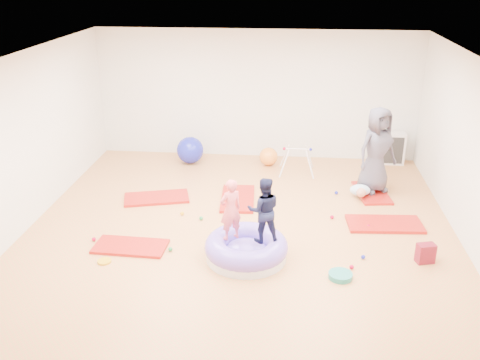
# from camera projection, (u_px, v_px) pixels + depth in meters

# --- Properties ---
(room) EXTENTS (7.01, 8.01, 2.81)m
(room) POSITION_uv_depth(u_px,v_px,m) (238.00, 157.00, 7.97)
(room) COLOR #D27646
(room) RESTS_ON ground
(gym_mat_front_left) EXTENTS (1.13, 0.60, 0.05)m
(gym_mat_front_left) POSITION_uv_depth(u_px,v_px,m) (130.00, 246.00, 8.24)
(gym_mat_front_left) COLOR #AB0808
(gym_mat_front_left) RESTS_ON ground
(gym_mat_mid_left) EXTENTS (1.29, 0.88, 0.05)m
(gym_mat_mid_left) POSITION_uv_depth(u_px,v_px,m) (157.00, 198.00, 9.93)
(gym_mat_mid_left) COLOR #AB0808
(gym_mat_mid_left) RESTS_ON ground
(gym_mat_center_back) EXTENTS (0.67, 1.23, 0.05)m
(gym_mat_center_back) POSITION_uv_depth(u_px,v_px,m) (238.00, 198.00, 9.90)
(gym_mat_center_back) COLOR #AB0808
(gym_mat_center_back) RESTS_ON ground
(gym_mat_right) EXTENTS (1.28, 0.70, 0.05)m
(gym_mat_right) POSITION_uv_depth(u_px,v_px,m) (384.00, 224.00, 8.94)
(gym_mat_right) COLOR #AB0808
(gym_mat_right) RESTS_ON ground
(gym_mat_rear_right) EXTENTS (0.68, 1.14, 0.04)m
(gym_mat_rear_right) POSITION_uv_depth(u_px,v_px,m) (372.00, 193.00, 10.16)
(gym_mat_rear_right) COLOR #AB0808
(gym_mat_rear_right) RESTS_ON ground
(inflatable_cushion) EXTENTS (1.24, 1.24, 0.39)m
(inflatable_cushion) POSITION_uv_depth(u_px,v_px,m) (246.00, 249.00, 7.91)
(inflatable_cushion) COLOR silver
(inflatable_cushion) RESTS_ON ground
(child_pink) EXTENTS (0.41, 0.38, 0.94)m
(child_pink) POSITION_uv_depth(u_px,v_px,m) (231.00, 206.00, 7.69)
(child_pink) COLOR #F8616A
(child_pink) RESTS_ON inflatable_cushion
(child_navy) EXTENTS (0.53, 0.44, 0.99)m
(child_navy) POSITION_uv_depth(u_px,v_px,m) (264.00, 207.00, 7.62)
(child_navy) COLOR #141837
(child_navy) RESTS_ON inflatable_cushion
(adult_caregiver) EXTENTS (0.95, 0.85, 1.63)m
(adult_caregiver) POSITION_uv_depth(u_px,v_px,m) (377.00, 150.00, 9.90)
(adult_caregiver) COLOR #484452
(adult_caregiver) RESTS_ON gym_mat_rear_right
(infant) EXTENTS (0.38, 0.38, 0.22)m
(infant) POSITION_uv_depth(u_px,v_px,m) (360.00, 191.00, 9.91)
(infant) COLOR #ACD1F0
(infant) RESTS_ON gym_mat_rear_right
(ball_pit_balls) EXTENTS (4.44, 2.73, 0.07)m
(ball_pit_balls) POSITION_uv_depth(u_px,v_px,m) (263.00, 227.00, 8.83)
(ball_pit_balls) COLOR #191FB0
(ball_pit_balls) RESTS_ON ground
(exercise_ball_blue) EXTENTS (0.58, 0.58, 0.58)m
(exercise_ball_blue) POSITION_uv_depth(u_px,v_px,m) (190.00, 150.00, 11.62)
(exercise_ball_blue) COLOR #191FB0
(exercise_ball_blue) RESTS_ON ground
(exercise_ball_orange) EXTENTS (0.39, 0.39, 0.39)m
(exercise_ball_orange) POSITION_uv_depth(u_px,v_px,m) (269.00, 157.00, 11.52)
(exercise_ball_orange) COLOR orange
(exercise_ball_orange) RESTS_ON ground
(infant_play_gym) EXTENTS (0.72, 0.69, 0.55)m
(infant_play_gym) POSITION_uv_depth(u_px,v_px,m) (297.00, 157.00, 11.00)
(infant_play_gym) COLOR silver
(infant_play_gym) RESTS_ON ground
(cube_shelf) EXTENTS (0.68, 0.34, 0.68)m
(cube_shelf) POSITION_uv_depth(u_px,v_px,m) (388.00, 148.00, 11.60)
(cube_shelf) COLOR silver
(cube_shelf) RESTS_ON ground
(balance_disc) EXTENTS (0.34, 0.34, 0.07)m
(balance_disc) POSITION_uv_depth(u_px,v_px,m) (340.00, 276.00, 7.45)
(balance_disc) COLOR #227E77
(balance_disc) RESTS_ON ground
(backpack) EXTENTS (0.29, 0.22, 0.30)m
(backpack) POSITION_uv_depth(u_px,v_px,m) (425.00, 253.00, 7.80)
(backpack) COLOR red
(backpack) RESTS_ON ground
(yellow_toy) EXTENTS (0.20, 0.20, 0.03)m
(yellow_toy) POSITION_uv_depth(u_px,v_px,m) (104.00, 261.00, 7.85)
(yellow_toy) COLOR gold
(yellow_toy) RESTS_ON ground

